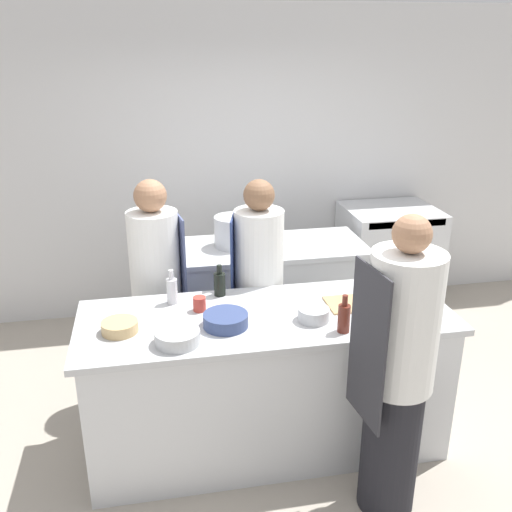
# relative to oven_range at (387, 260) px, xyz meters

# --- Properties ---
(ground_plane) EXTENTS (16.00, 16.00, 0.00)m
(ground_plane) POSITION_rel_oven_range_xyz_m (-1.55, -1.72, -0.51)
(ground_plane) COLOR #A89E8E
(wall_back) EXTENTS (8.00, 0.06, 2.80)m
(wall_back) POSITION_rel_oven_range_xyz_m (-1.55, 0.41, 0.89)
(wall_back) COLOR silver
(wall_back) RESTS_ON ground_plane
(prep_counter) EXTENTS (2.28, 0.83, 0.94)m
(prep_counter) POSITION_rel_oven_range_xyz_m (-1.55, -1.72, -0.04)
(prep_counter) COLOR silver
(prep_counter) RESTS_ON ground_plane
(pass_counter) EXTENTS (1.75, 0.70, 0.94)m
(pass_counter) POSITION_rel_oven_range_xyz_m (-1.37, -0.52, -0.04)
(pass_counter) COLOR silver
(pass_counter) RESTS_ON ground_plane
(oven_range) EXTENTS (0.84, 0.72, 1.02)m
(oven_range) POSITION_rel_oven_range_xyz_m (0.00, 0.00, 0.00)
(oven_range) COLOR silver
(oven_range) RESTS_ON ground_plane
(chef_at_prep_near) EXTENTS (0.40, 0.39, 1.74)m
(chef_at_prep_near) POSITION_rel_oven_range_xyz_m (-0.99, -2.38, 0.36)
(chef_at_prep_near) COLOR black
(chef_at_prep_near) RESTS_ON ground_plane
(chef_at_stove) EXTENTS (0.39, 0.37, 1.63)m
(chef_at_stove) POSITION_rel_oven_range_xyz_m (-2.19, -1.00, 0.31)
(chef_at_stove) COLOR black
(chef_at_stove) RESTS_ON ground_plane
(chef_at_pass_far) EXTENTS (0.39, 0.37, 1.64)m
(chef_at_pass_far) POSITION_rel_oven_range_xyz_m (-1.49, -1.15, 0.31)
(chef_at_pass_far) COLOR black
(chef_at_pass_far) RESTS_ON ground_plane
(bottle_olive_oil) EXTENTS (0.07, 0.07, 0.23)m
(bottle_olive_oil) POSITION_rel_oven_range_xyz_m (-2.10, -1.45, 0.51)
(bottle_olive_oil) COLOR silver
(bottle_olive_oil) RESTS_ON prep_counter
(bottle_vinegar) EXTENTS (0.08, 0.08, 0.29)m
(bottle_vinegar) POSITION_rel_oven_range_xyz_m (-0.73, -1.49, 0.54)
(bottle_vinegar) COLOR #19471E
(bottle_vinegar) RESTS_ON prep_counter
(bottle_wine) EXTENTS (0.08, 0.08, 0.21)m
(bottle_wine) POSITION_rel_oven_range_xyz_m (-1.79, -1.38, 0.51)
(bottle_wine) COLOR black
(bottle_wine) RESTS_ON prep_counter
(bottle_cooking_oil) EXTENTS (0.07, 0.07, 0.23)m
(bottle_cooking_oil) POSITION_rel_oven_range_xyz_m (-1.16, -2.01, 0.51)
(bottle_cooking_oil) COLOR #5B2319
(bottle_cooking_oil) RESTS_ON prep_counter
(bowl_mixing_large) EXTENTS (0.26, 0.26, 0.08)m
(bowl_mixing_large) POSITION_rel_oven_range_xyz_m (-1.81, -1.82, 0.46)
(bowl_mixing_large) COLOR navy
(bowl_mixing_large) RESTS_ON prep_counter
(bowl_prep_small) EXTENTS (0.25, 0.25, 0.08)m
(bowl_prep_small) POSITION_rel_oven_range_xyz_m (-2.10, -1.97, 0.46)
(bowl_prep_small) COLOR #B7BABC
(bowl_prep_small) RESTS_ON prep_counter
(bowl_ceramic_blue) EXTENTS (0.19, 0.19, 0.08)m
(bowl_ceramic_blue) POSITION_rel_oven_range_xyz_m (-1.29, -1.84, 0.46)
(bowl_ceramic_blue) COLOR #B7BABC
(bowl_ceramic_blue) RESTS_ON prep_counter
(bowl_wooden_salad) EXTENTS (0.21, 0.21, 0.07)m
(bowl_wooden_salad) POSITION_rel_oven_range_xyz_m (-2.42, -1.77, 0.46)
(bowl_wooden_salad) COLOR tan
(bowl_wooden_salad) RESTS_ON prep_counter
(cup) EXTENTS (0.08, 0.08, 0.09)m
(cup) POSITION_rel_oven_range_xyz_m (-1.94, -1.59, 0.47)
(cup) COLOR #B2382D
(cup) RESTS_ON prep_counter
(cutting_board) EXTENTS (0.32, 0.25, 0.01)m
(cutting_board) POSITION_rel_oven_range_xyz_m (-0.99, -1.68, 0.43)
(cutting_board) COLOR tan
(cutting_board) RESTS_ON prep_counter
(stockpot) EXTENTS (0.30, 0.30, 0.25)m
(stockpot) POSITION_rel_oven_range_xyz_m (-1.56, -0.48, 0.55)
(stockpot) COLOR silver
(stockpot) RESTS_ON pass_counter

